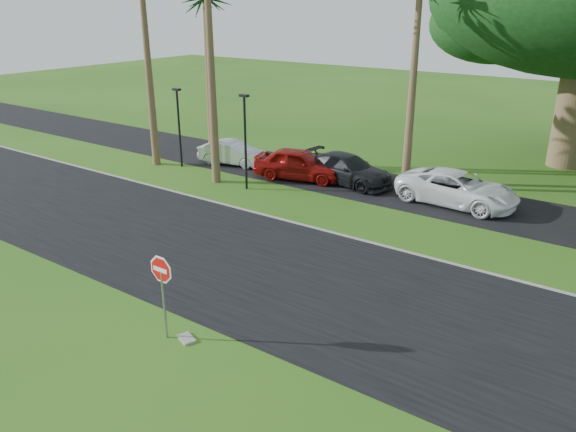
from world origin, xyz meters
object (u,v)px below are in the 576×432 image
(car_dark, at_px, (347,170))
(car_minivan, at_px, (457,189))
(stop_sign_near, at_px, (162,280))
(car_silver, at_px, (233,153))
(car_red, at_px, (299,164))

(car_dark, bearing_deg, car_minivan, -81.91)
(stop_sign_near, height_order, car_silver, stop_sign_near)
(car_minivan, bearing_deg, car_dark, 94.13)
(car_silver, height_order, car_minivan, car_minivan)
(car_red, relative_size, car_dark, 0.94)
(stop_sign_near, relative_size, car_red, 0.56)
(car_minivan, bearing_deg, car_red, 99.48)
(car_silver, xyz_separation_m, car_dark, (7.00, 0.64, 0.07))
(car_silver, xyz_separation_m, car_red, (4.62, -0.16, 0.14))
(stop_sign_near, distance_m, car_silver, 17.57)
(stop_sign_near, height_order, car_dark, stop_sign_near)
(car_red, bearing_deg, car_silver, 73.27)
(car_silver, xyz_separation_m, car_minivan, (12.67, 0.73, 0.09))
(car_red, relative_size, car_minivan, 0.87)
(car_minivan, bearing_deg, car_silver, 96.48)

